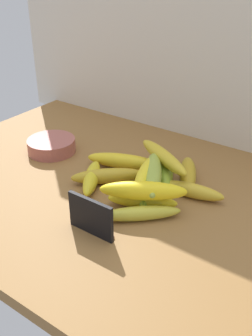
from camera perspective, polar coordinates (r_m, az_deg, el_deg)
name	(u,v)px	position (r cm, az deg, el deg)	size (l,w,h in cm)	color
counter_top	(109,191)	(98.87, -2.49, -3.32)	(110.00, 76.00, 3.00)	olive
back_wall	(191,29)	(117.96, 9.46, 19.35)	(130.00, 2.00, 70.00)	beige
chalkboard_sign	(91,218)	(80.89, -5.10, -7.20)	(11.00, 1.80, 8.40)	black
fruit_bowl	(52,145)	(115.50, -10.77, 3.24)	(13.77, 13.77, 3.88)	#A5574D
banana_0	(142,201)	(89.38, 2.39, -4.78)	(15.96, 3.47, 3.47)	yellow
banana_1	(164,171)	(100.60, 5.61, -0.38)	(17.08, 4.31, 4.31)	#90B42D
banana_2	(140,213)	(85.60, 2.05, -6.61)	(18.03, 3.24, 3.24)	gold
banana_3	(108,176)	(98.28, -2.67, -1.17)	(18.42, 3.92, 3.92)	gold
banana_4	(150,185)	(94.93, 3.46, -2.49)	(19.04, 3.67, 3.67)	#92BC2A
banana_5	(192,190)	(94.16, 9.51, -3.22)	(15.54, 3.55, 3.55)	gold
banana_6	(188,173)	(100.42, 8.99, -0.76)	(15.73, 4.09, 4.09)	#B59320
banana_7	(92,178)	(98.11, -5.00, -1.40)	(15.97, 3.67, 3.67)	gold
banana_8	(124,161)	(104.65, -0.30, 0.97)	(20.28, 4.11, 4.11)	yellow
banana_9	(163,157)	(98.71, 5.45, 1.63)	(20.31, 3.64, 3.64)	gold
banana_10	(153,174)	(92.01, 3.97, -0.85)	(19.83, 3.97, 3.97)	#94AA3B
banana_11	(143,191)	(85.84, 2.51, -3.29)	(19.27, 4.24, 4.24)	yellow
banana_12	(146,173)	(92.63, 2.95, -0.69)	(16.38, 3.69, 3.69)	yellow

